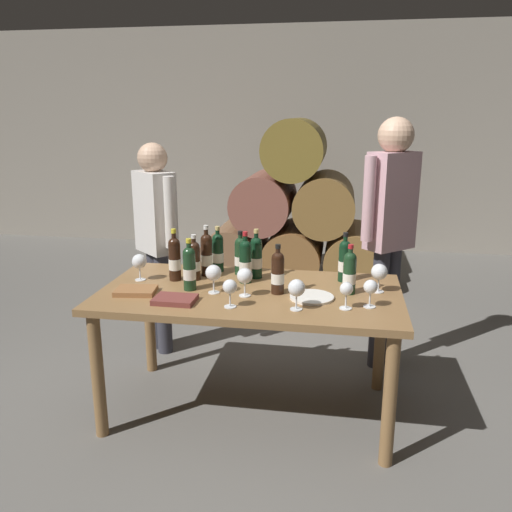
# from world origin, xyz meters

# --- Properties ---
(ground_plane) EXTENTS (14.00, 14.00, 0.00)m
(ground_plane) POSITION_xyz_m (0.00, 0.00, 0.00)
(ground_plane) COLOR #66635E
(cellar_back_wall) EXTENTS (10.00, 0.24, 2.80)m
(cellar_back_wall) POSITION_xyz_m (0.00, 4.20, 1.40)
(cellar_back_wall) COLOR gray
(cellar_back_wall) RESTS_ON ground_plane
(barrel_stack) EXTENTS (1.86, 0.90, 1.69)m
(barrel_stack) POSITION_xyz_m (0.00, 2.60, 0.66)
(barrel_stack) COLOR brown
(barrel_stack) RESTS_ON ground_plane
(dining_table) EXTENTS (1.70, 0.90, 0.76)m
(dining_table) POSITION_xyz_m (0.00, 0.00, 0.67)
(dining_table) COLOR olive
(dining_table) RESTS_ON ground_plane
(wine_bottle_0) EXTENTS (0.07, 0.07, 0.30)m
(wine_bottle_0) POSITION_xyz_m (0.52, 0.27, 0.89)
(wine_bottle_0) COLOR black
(wine_bottle_0) RESTS_ON dining_table
(wine_bottle_1) EXTENTS (0.07, 0.07, 0.32)m
(wine_bottle_1) POSITION_xyz_m (-0.48, 0.12, 0.90)
(wine_bottle_1) COLOR black
(wine_bottle_1) RESTS_ON dining_table
(wine_bottle_2) EXTENTS (0.07, 0.07, 0.31)m
(wine_bottle_2) POSITION_xyz_m (-0.05, 0.14, 0.89)
(wine_bottle_2) COLOR black
(wine_bottle_2) RESTS_ON dining_table
(wine_bottle_3) EXTENTS (0.07, 0.07, 0.28)m
(wine_bottle_3) POSITION_xyz_m (0.55, 0.04, 0.88)
(wine_bottle_3) COLOR #19381E
(wine_bottle_3) RESTS_ON dining_table
(wine_bottle_4) EXTENTS (0.07, 0.07, 0.28)m
(wine_bottle_4) POSITION_xyz_m (-0.37, 0.15, 0.88)
(wine_bottle_4) COLOR black
(wine_bottle_4) RESTS_ON dining_table
(wine_bottle_5) EXTENTS (0.07, 0.07, 0.28)m
(wine_bottle_5) POSITION_xyz_m (-0.12, 0.31, 0.88)
(wine_bottle_5) COLOR #19381E
(wine_bottle_5) RESTS_ON dining_table
(wine_bottle_6) EXTENTS (0.07, 0.07, 0.28)m
(wine_bottle_6) POSITION_xyz_m (0.16, -0.02, 0.88)
(wine_bottle_6) COLOR black
(wine_bottle_6) RESTS_ON dining_table
(wine_bottle_7) EXTENTS (0.07, 0.07, 0.30)m
(wine_bottle_7) POSITION_xyz_m (-0.01, 0.24, 0.89)
(wine_bottle_7) COLOR black
(wine_bottle_7) RESTS_ON dining_table
(wine_bottle_8) EXTENTS (0.07, 0.07, 0.32)m
(wine_bottle_8) POSITION_xyz_m (-0.32, 0.24, 0.90)
(wine_bottle_8) COLOR black
(wine_bottle_8) RESTS_ON dining_table
(wine_bottle_9) EXTENTS (0.07, 0.07, 0.30)m
(wine_bottle_9) POSITION_xyz_m (-0.34, -0.04, 0.89)
(wine_bottle_9) COLOR #19381E
(wine_bottle_9) RESTS_ON dining_table
(wine_bottle_10) EXTENTS (0.07, 0.07, 0.29)m
(wine_bottle_10) POSITION_xyz_m (-0.27, 0.34, 0.89)
(wine_bottle_10) COLOR black
(wine_bottle_10) RESTS_ON dining_table
(wine_glass_0) EXTENTS (0.07, 0.07, 0.15)m
(wine_glass_0) POSITION_xyz_m (0.66, -0.16, 0.86)
(wine_glass_0) COLOR white
(wine_glass_0) RESTS_ON dining_table
(wine_glass_1) EXTENTS (0.08, 0.08, 0.15)m
(wine_glass_1) POSITION_xyz_m (-0.06, -0.28, 0.87)
(wine_glass_1) COLOR white
(wine_glass_1) RESTS_ON dining_table
(wine_glass_2) EXTENTS (0.09, 0.09, 0.16)m
(wine_glass_2) POSITION_xyz_m (-0.19, -0.07, 0.87)
(wine_glass_2) COLOR white
(wine_glass_2) RESTS_ON dining_table
(wine_glass_3) EXTENTS (0.09, 0.09, 0.16)m
(wine_glass_3) POSITION_xyz_m (-0.01, -0.10, 0.87)
(wine_glass_3) COLOR white
(wine_glass_3) RESTS_ON dining_table
(wine_glass_4) EXTENTS (0.07, 0.07, 0.14)m
(wine_glass_4) POSITION_xyz_m (0.54, -0.20, 0.86)
(wine_glass_4) COLOR white
(wine_glass_4) RESTS_ON dining_table
(wine_glass_5) EXTENTS (0.09, 0.09, 0.16)m
(wine_glass_5) POSITION_xyz_m (-0.69, 0.08, 0.87)
(wine_glass_5) COLOR white
(wine_glass_5) RESTS_ON dining_table
(wine_glass_6) EXTENTS (0.09, 0.09, 0.16)m
(wine_glass_6) POSITION_xyz_m (0.72, 0.10, 0.88)
(wine_glass_6) COLOR white
(wine_glass_6) RESTS_ON dining_table
(wine_glass_7) EXTENTS (0.09, 0.09, 0.16)m
(wine_glass_7) POSITION_xyz_m (0.29, -0.26, 0.87)
(wine_glass_7) COLOR white
(wine_glass_7) RESTS_ON dining_table
(tasting_notebook) EXTENTS (0.24, 0.19, 0.03)m
(tasting_notebook) POSITION_xyz_m (-0.62, -0.15, 0.77)
(tasting_notebook) COLOR #936038
(tasting_notebook) RESTS_ON dining_table
(leather_ledger) EXTENTS (0.22, 0.16, 0.03)m
(leather_ledger) POSITION_xyz_m (-0.36, -0.25, 0.77)
(leather_ledger) COLOR brown
(leather_ledger) RESTS_ON dining_table
(serving_plate) EXTENTS (0.24, 0.24, 0.01)m
(serving_plate) POSITION_xyz_m (0.35, -0.07, 0.77)
(serving_plate) COLOR white
(serving_plate) RESTS_ON dining_table
(sommelier_presenting) EXTENTS (0.38, 0.36, 1.72)m
(sommelier_presenting) POSITION_xyz_m (0.81, 0.75, 1.04)
(sommelier_presenting) COLOR #383842
(sommelier_presenting) RESTS_ON ground_plane
(taster_seated_left) EXTENTS (0.39, 0.35, 1.54)m
(taster_seated_left) POSITION_xyz_m (-0.81, 0.72, 0.92)
(taster_seated_left) COLOR #383842
(taster_seated_left) RESTS_ON ground_plane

